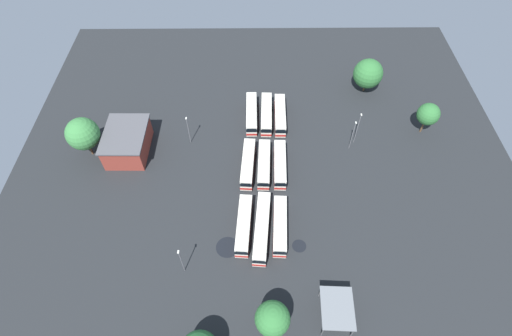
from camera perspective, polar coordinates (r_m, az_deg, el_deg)
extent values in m
plane|color=black|center=(84.59, 1.22, -0.22)|extent=(110.52, 110.52, 0.00)
cube|color=silver|center=(93.71, -0.66, 8.00)|extent=(12.13, 2.50, 3.02)
cube|color=beige|center=(92.63, -0.67, 8.70)|extent=(11.64, 2.30, 0.14)
cube|color=black|center=(93.38, -0.66, 8.21)|extent=(12.19, 2.54, 0.97)
cube|color=red|center=(94.30, -0.66, 7.63)|extent=(12.19, 2.54, 0.60)
cube|color=black|center=(89.01, -0.67, 5.57)|extent=(0.07, 2.01, 1.11)
cylinder|color=black|center=(91.97, 0.05, 5.79)|extent=(1.00, 0.30, 1.00)
cylinder|color=black|center=(91.99, -1.36, 5.79)|extent=(1.00, 0.30, 1.00)
cylinder|color=black|center=(97.35, 0.02, 8.97)|extent=(1.00, 0.30, 1.00)
cylinder|color=black|center=(97.36, -1.32, 8.97)|extent=(1.00, 0.30, 1.00)
cube|color=silver|center=(93.62, 1.55, 7.93)|extent=(12.25, 2.86, 3.02)
cube|color=beige|center=(92.54, 1.57, 8.63)|extent=(11.75, 2.65, 0.14)
cube|color=black|center=(93.29, 1.55, 8.14)|extent=(12.31, 2.90, 0.97)
cube|color=red|center=(94.21, 1.54, 7.56)|extent=(12.31, 2.90, 0.60)
cube|color=black|center=(88.90, 1.52, 5.48)|extent=(0.13, 2.01, 1.11)
cylinder|color=black|center=(91.89, 2.22, 5.69)|extent=(1.01, 0.33, 1.00)
cylinder|color=black|center=(91.87, 0.80, 5.72)|extent=(1.01, 0.33, 1.00)
cylinder|color=black|center=(97.28, 2.22, 8.89)|extent=(1.01, 0.33, 1.00)
cylinder|color=black|center=(97.26, 0.88, 8.92)|extent=(1.01, 0.33, 1.00)
cube|color=silver|center=(93.54, 3.56, 7.78)|extent=(11.88, 2.73, 3.02)
cube|color=beige|center=(92.45, 3.61, 8.49)|extent=(11.41, 2.52, 0.14)
cube|color=black|center=(93.21, 3.58, 7.99)|extent=(11.94, 2.77, 0.97)
cube|color=red|center=(94.13, 3.54, 7.41)|extent=(11.94, 2.77, 0.60)
cube|color=black|center=(88.95, 3.67, 5.40)|extent=(0.11, 2.01, 1.11)
cylinder|color=black|center=(91.94, 4.28, 5.59)|extent=(1.01, 0.32, 1.00)
cylinder|color=black|center=(91.82, 2.87, 5.62)|extent=(1.01, 0.32, 1.00)
cylinder|color=black|center=(97.16, 4.14, 8.71)|extent=(1.01, 0.32, 1.00)
cylinder|color=black|center=(97.05, 2.80, 8.74)|extent=(1.01, 0.32, 1.00)
cube|color=silver|center=(83.24, -1.19, 0.61)|extent=(12.18, 3.27, 3.02)
cube|color=beige|center=(82.02, -1.21, 1.30)|extent=(11.69, 3.04, 0.14)
cube|color=black|center=(82.86, -1.19, 0.82)|extent=(12.24, 3.31, 0.97)
cube|color=red|center=(83.90, -1.18, 0.24)|extent=(12.24, 3.31, 0.60)
cube|color=black|center=(79.14, -1.51, -2.53)|extent=(0.20, 2.01, 1.11)
cylinder|color=black|center=(81.96, -0.57, -2.03)|extent=(1.02, 0.37, 1.00)
cylinder|color=black|center=(82.09, -2.15, -1.96)|extent=(1.02, 0.37, 1.00)
cylinder|color=black|center=(86.56, -0.25, 1.95)|extent=(1.02, 0.37, 1.00)
cylinder|color=black|center=(86.69, -1.74, 2.02)|extent=(1.02, 0.37, 1.00)
cube|color=silver|center=(83.17, 1.19, 0.55)|extent=(11.79, 2.99, 3.02)
cube|color=beige|center=(81.94, 1.20, 1.24)|extent=(11.31, 2.77, 0.14)
cube|color=black|center=(82.79, 1.19, 0.76)|extent=(11.85, 3.03, 0.97)
cube|color=red|center=(83.83, 1.18, 0.18)|extent=(11.85, 3.03, 0.60)
cube|color=black|center=(79.16, 1.09, -2.49)|extent=(0.15, 2.01, 1.11)
cylinder|color=black|center=(82.01, 1.90, -2.02)|extent=(1.01, 0.35, 1.00)
cylinder|color=black|center=(82.01, 0.32, -1.98)|extent=(1.01, 0.35, 1.00)
cylinder|color=black|center=(86.49, 1.98, 1.85)|extent=(1.01, 0.35, 1.00)
cylinder|color=black|center=(86.49, 0.48, 1.89)|extent=(1.01, 0.35, 1.00)
cube|color=silver|center=(83.27, 3.54, 0.51)|extent=(11.60, 2.86, 3.02)
cube|color=beige|center=(82.05, 3.60, 1.21)|extent=(11.13, 2.65, 0.14)
cube|color=black|center=(82.90, 3.56, 0.72)|extent=(11.66, 2.90, 0.97)
cube|color=red|center=(83.93, 3.51, 0.15)|extent=(11.66, 2.90, 0.60)
cube|color=black|center=(79.31, 3.61, -2.47)|extent=(0.13, 2.01, 1.11)
cylinder|color=black|center=(82.20, 4.31, -2.01)|extent=(1.01, 0.34, 1.00)
cylinder|color=black|center=(82.09, 2.74, -1.99)|extent=(1.01, 0.34, 1.00)
cylinder|color=black|center=(86.61, 4.22, 1.80)|extent=(1.01, 0.34, 1.00)
cylinder|color=black|center=(86.51, 2.72, 1.83)|extent=(1.01, 0.34, 1.00)
cube|color=silver|center=(74.72, -1.80, -8.45)|extent=(12.28, 3.27, 3.02)
cube|color=beige|center=(73.36, -1.83, -7.83)|extent=(11.78, 3.04, 0.14)
cube|color=black|center=(74.30, -1.81, -8.26)|extent=(12.34, 3.31, 0.97)
cube|color=red|center=(75.46, -1.78, -8.77)|extent=(12.34, 3.31, 0.60)
cube|color=black|center=(71.39, -2.20, -12.45)|extent=(0.20, 2.01, 1.11)
cylinder|color=black|center=(74.04, -1.12, -11.52)|extent=(1.02, 0.37, 1.00)
cylinder|color=black|center=(74.18, -2.89, -11.42)|extent=(1.02, 0.37, 1.00)
cylinder|color=black|center=(77.70, -0.72, -6.57)|extent=(1.02, 0.37, 1.00)
cylinder|color=black|center=(77.83, -2.39, -6.48)|extent=(1.02, 0.37, 1.00)
cube|color=silver|center=(74.43, 0.87, -8.81)|extent=(14.67, 3.74, 3.02)
cube|color=beige|center=(73.05, 0.88, -8.20)|extent=(14.08, 3.49, 0.14)
cube|color=black|center=(74.01, 0.87, -8.63)|extent=(14.75, 3.78, 0.97)
cube|color=red|center=(75.16, 0.86, -9.13)|extent=(14.75, 3.78, 0.60)
cube|color=black|center=(70.61, 0.44, -13.71)|extent=(0.24, 2.01, 1.11)
cube|color=#47474C|center=(75.22, 0.95, -7.76)|extent=(1.12, 2.57, 2.90)
cylinder|color=black|center=(73.48, 1.50, -12.42)|extent=(1.02, 0.39, 1.00)
cylinder|color=black|center=(73.54, -0.30, -12.30)|extent=(1.02, 0.39, 1.00)
cylinder|color=black|center=(77.83, 1.92, -6.46)|extent=(1.02, 0.39, 1.00)
cylinder|color=black|center=(77.88, 0.26, -6.35)|extent=(1.02, 0.39, 1.00)
cube|color=silver|center=(74.76, 3.55, -8.52)|extent=(11.96, 3.10, 3.02)
cube|color=beige|center=(73.40, 3.61, -7.91)|extent=(11.48, 2.88, 0.14)
cube|color=black|center=(74.35, 3.57, -8.33)|extent=(12.02, 3.14, 0.97)
cube|color=red|center=(75.50, 3.52, -8.84)|extent=(12.02, 3.14, 0.60)
cube|color=black|center=(71.48, 3.54, -12.42)|extent=(0.17, 2.01, 1.11)
cylinder|color=black|center=(74.23, 4.36, -11.51)|extent=(1.01, 0.35, 1.00)
cylinder|color=black|center=(74.14, 2.59, -11.46)|extent=(1.01, 0.35, 1.00)
cylinder|color=black|center=(77.82, 4.36, -6.68)|extent=(1.01, 0.35, 1.00)
cylinder|color=black|center=(77.73, 2.68, -6.62)|extent=(1.01, 0.35, 1.00)
cube|color=maroon|center=(90.66, -18.44, 3.57)|extent=(11.72, 8.77, 5.39)
cube|color=#4C4C51|center=(88.66, -18.90, 4.80)|extent=(12.42, 9.29, 0.36)
cube|color=black|center=(95.54, -17.50, 5.54)|extent=(0.08, 1.80, 2.20)
cube|color=slate|center=(67.54, 11.94, -19.55)|extent=(7.34, 5.68, 0.20)
cylinder|color=#59595B|center=(68.87, 14.02, -22.55)|extent=(0.20, 0.20, 3.64)
cylinder|color=#59595B|center=(68.01, 9.79, -22.71)|extent=(0.20, 0.20, 3.64)
cylinder|color=#59595B|center=(70.85, 13.40, -17.51)|extent=(0.20, 0.20, 3.64)
cylinder|color=#59595B|center=(70.01, 9.42, -17.59)|extent=(0.20, 0.20, 3.64)
cylinder|color=slate|center=(89.58, 14.69, 5.56)|extent=(0.16, 0.16, 8.52)
cube|color=silver|center=(86.54, 15.29, 7.59)|extent=(0.56, 0.28, 0.20)
cylinder|color=slate|center=(88.14, 13.99, 4.57)|extent=(0.16, 0.16, 8.02)
cube|color=silver|center=(85.21, 14.53, 6.48)|extent=(0.56, 0.28, 0.20)
cylinder|color=slate|center=(88.29, -9.91, 5.41)|extent=(0.16, 0.16, 7.53)
cube|color=silver|center=(85.52, -10.27, 7.23)|extent=(0.56, 0.28, 0.20)
cylinder|color=slate|center=(70.45, -10.90, -13.44)|extent=(0.16, 0.16, 7.30)
cube|color=silver|center=(67.04, -11.40, -12.06)|extent=(0.56, 0.28, 0.20)
cylinder|color=brown|center=(67.73, 2.33, -22.29)|extent=(0.44, 0.44, 3.09)
sphere|color=#2D6B33|center=(63.98, 2.45, -21.33)|extent=(5.58, 5.58, 5.58)
cylinder|color=brown|center=(98.88, 23.35, 5.68)|extent=(0.44, 0.44, 3.45)
sphere|color=#2D6B33|center=(96.37, 24.07, 7.27)|extent=(5.08, 5.08, 5.08)
cylinder|color=brown|center=(105.83, 15.67, 11.43)|extent=(0.44, 0.44, 2.31)
sphere|color=#2D6B33|center=(103.24, 16.19, 13.22)|extent=(7.34, 7.34, 7.34)
cylinder|color=brown|center=(93.71, -23.25, 2.65)|extent=(0.44, 0.44, 3.52)
sphere|color=#387A3D|center=(90.47, -24.19, 4.62)|extent=(7.08, 7.08, 7.08)
cylinder|color=black|center=(74.73, -4.24, -11.57)|extent=(4.38, 4.38, 0.01)
cylinder|color=black|center=(75.10, 6.39, -11.35)|extent=(2.71, 2.71, 0.01)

